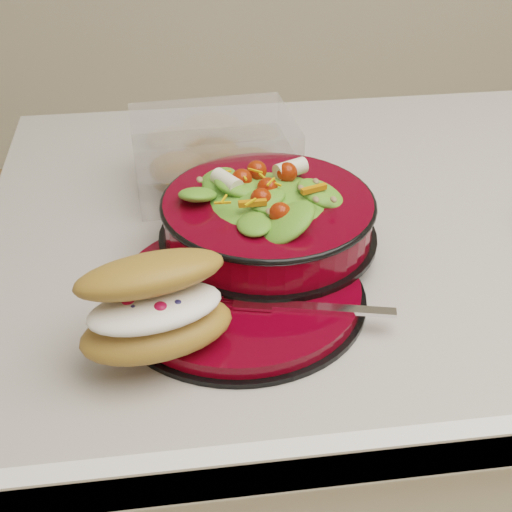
{
  "coord_description": "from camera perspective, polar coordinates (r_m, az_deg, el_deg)",
  "views": [
    {
      "loc": [
        -0.39,
        -0.74,
        1.36
      ],
      "look_at": [
        -0.31,
        -0.13,
        0.94
      ],
      "focal_mm": 50.0,
      "sensor_mm": 36.0,
      "label": 1
    }
  ],
  "objects": [
    {
      "name": "croissant",
      "position": [
        0.65,
        -8.07,
        -4.01
      ],
      "size": [
        0.16,
        0.12,
        0.09
      ],
      "rotation": [
        0.0,
        0.0,
        0.24
      ],
      "color": "#A67132",
      "rests_on": "dinner_plate"
    },
    {
      "name": "dinner_plate",
      "position": [
        0.74,
        -1.25,
        -2.89
      ],
      "size": [
        0.26,
        0.26,
        0.02
      ],
      "rotation": [
        0.0,
        0.0,
        0.23
      ],
      "color": "black",
      "rests_on": "island_counter"
    },
    {
      "name": "fork",
      "position": [
        0.71,
        4.18,
        -4.09
      ],
      "size": [
        0.16,
        0.05,
        0.0
      ],
      "rotation": [
        0.0,
        0.0,
        1.33
      ],
      "color": "silver",
      "rests_on": "dinner_plate"
    },
    {
      "name": "salad_bowl",
      "position": [
        0.79,
        0.96,
        3.76
      ],
      "size": [
        0.25,
        0.25,
        0.1
      ],
      "rotation": [
        0.0,
        0.0,
        -0.23
      ],
      "color": "black",
      "rests_on": "dinner_plate"
    },
    {
      "name": "pastry_box",
      "position": [
        0.94,
        -3.42,
        8.08
      ],
      "size": [
        0.21,
        0.16,
        0.09
      ],
      "rotation": [
        0.0,
        0.0,
        0.07
      ],
      "color": "white",
      "rests_on": "island_counter"
    },
    {
      "name": "island_counter",
      "position": [
        1.23,
        13.76,
        -14.2
      ],
      "size": [
        1.24,
        0.74,
        0.9
      ],
      "color": "white",
      "rests_on": "ground"
    }
  ]
}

